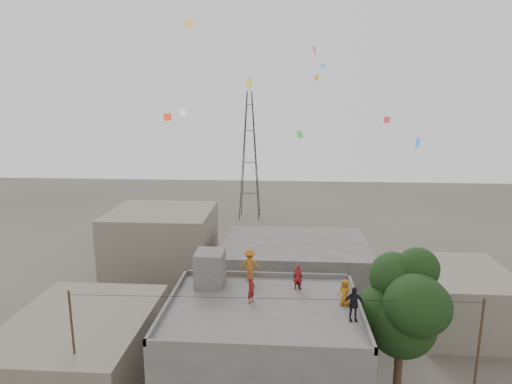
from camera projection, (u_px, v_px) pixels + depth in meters
main_building at (263, 360)px, 22.68m from camera, size 10.00×8.00×6.10m
parapet at (263, 304)px, 22.02m from camera, size 10.00×8.00×0.30m
stair_head_box at (210, 268)px, 24.60m from camera, size 1.60×1.80×2.00m
neighbor_west at (81, 349)px, 25.58m from camera, size 8.00×10.00×4.00m
neighbor_north at (295, 270)px, 36.33m from camera, size 12.00×9.00×5.00m
neighbor_northwest at (162, 248)px, 38.87m from camera, size 9.00×8.00×7.00m
neighbor_east at (458, 299)px, 31.69m from camera, size 7.00×8.00×4.40m
tree at (405, 306)px, 22.15m from camera, size 4.90×4.60×9.10m
utility_line at (272, 361)px, 21.27m from camera, size 20.12×0.62×7.40m
transmission_tower at (250, 156)px, 60.77m from camera, size 2.97×2.97×20.01m
person_red_adult at (298, 277)px, 24.02m from camera, size 0.54×0.36×1.46m
person_orange_child at (345, 293)px, 22.11m from camera, size 0.83×0.76×1.42m
person_dark_child at (297, 278)px, 24.24m from camera, size 0.72×0.68×1.17m
person_dark_adult at (353, 304)px, 20.54m from camera, size 1.02×0.46×1.72m
person_orange_adult at (250, 265)px, 25.24m from camera, size 1.24×0.71×1.92m
person_red_child at (251, 290)px, 22.45m from camera, size 0.55×0.62×1.41m
kites at (296, 101)px, 26.98m from camera, size 15.46×14.68×6.47m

